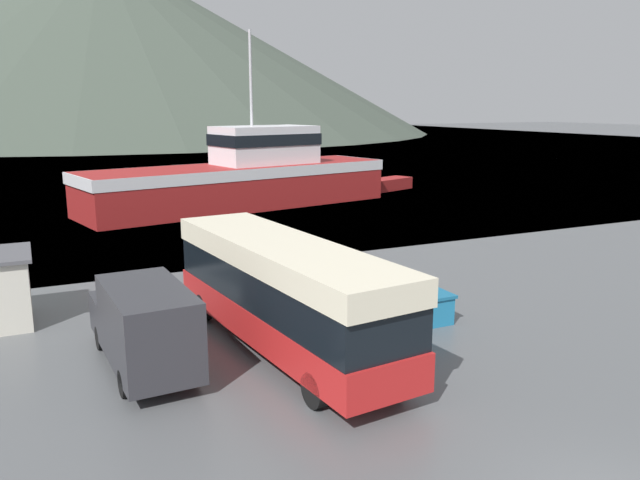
# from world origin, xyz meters

# --- Properties ---
(water_surface) EXTENTS (240.00, 240.00, 0.00)m
(water_surface) POSITION_xyz_m (0.00, 139.99, 0.00)
(water_surface) COLOR slate
(water_surface) RESTS_ON ground
(hill_backdrop) EXTENTS (166.84, 166.84, 45.92)m
(hill_backdrop) POSITION_xyz_m (13.66, 171.25, 22.96)
(hill_backdrop) COLOR #3D473D
(hill_backdrop) RESTS_ON ground
(tour_bus) EXTENTS (3.56, 10.64, 3.25)m
(tour_bus) POSITION_xyz_m (-2.40, 9.96, 1.83)
(tour_bus) COLOR red
(tour_bus) RESTS_ON ground
(delivery_van) EXTENTS (2.22, 5.77, 2.45)m
(delivery_van) POSITION_xyz_m (-6.37, 10.26, 1.29)
(delivery_van) COLOR #2D2D33
(delivery_van) RESTS_ON ground
(fishing_boat) EXTENTS (23.01, 10.25, 12.17)m
(fishing_boat) POSITION_xyz_m (5.11, 35.93, 2.18)
(fishing_boat) COLOR maroon
(fishing_boat) RESTS_ON water_surface
(storage_bin) EXTENTS (1.49, 1.22, 1.02)m
(storage_bin) POSITION_xyz_m (2.76, 9.99, 0.52)
(storage_bin) COLOR teal
(storage_bin) RESTS_ON ground
(small_boat) EXTENTS (7.19, 4.21, 0.98)m
(small_boat) POSITION_xyz_m (18.01, 38.83, 0.49)
(small_boat) COLOR maroon
(small_boat) RESTS_ON water_surface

